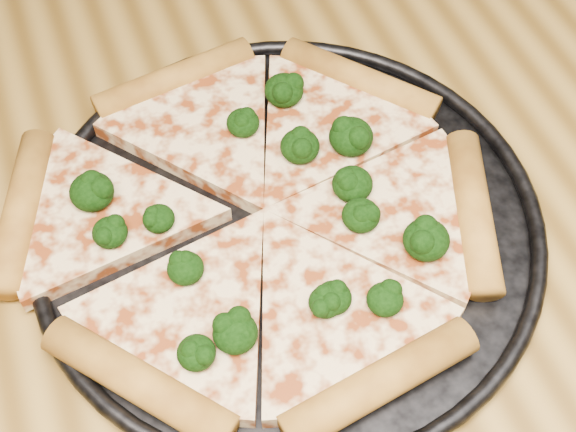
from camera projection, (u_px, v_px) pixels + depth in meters
name	position (u px, v px, depth m)	size (l,w,h in m)	color
dining_table	(300.00, 420.00, 0.55)	(1.20, 0.90, 0.75)	olive
pizza_pan	(288.00, 223.00, 0.53)	(0.34, 0.34, 0.02)	black
pizza	(258.00, 211.00, 0.52)	(0.35, 0.32, 0.02)	beige
broccoli_florets	(281.00, 207.00, 0.51)	(0.22, 0.21, 0.02)	black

